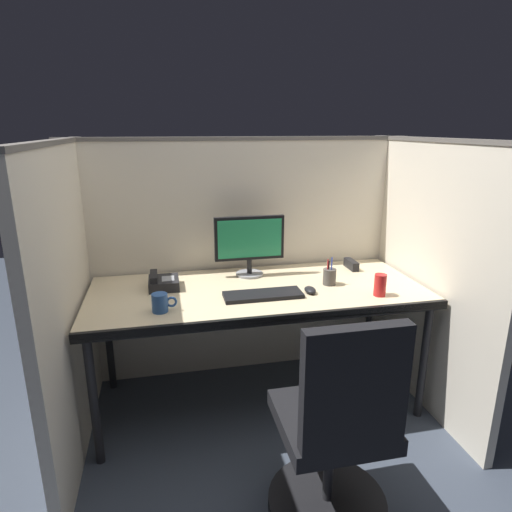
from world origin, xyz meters
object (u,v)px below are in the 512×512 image
(office_chair, at_px, (335,448))
(pen_cup, at_px, (329,277))
(desk, at_px, (258,297))
(red_stapler, at_px, (351,264))
(coffee_mug, at_px, (161,303))
(soda_can, at_px, (380,285))
(keyboard_main, at_px, (263,295))
(monitor_center, at_px, (250,242))
(computer_mouse, at_px, (310,290))
(desk_phone, at_px, (163,282))

(office_chair, height_order, pen_cup, office_chair)
(desk, height_order, red_stapler, red_stapler)
(coffee_mug, bearing_deg, soda_can, -1.43)
(keyboard_main, distance_m, coffee_mug, 0.55)
(monitor_center, bearing_deg, keyboard_main, -90.31)
(keyboard_main, distance_m, computer_mouse, 0.27)
(desk, bearing_deg, monitor_center, 89.66)
(monitor_center, bearing_deg, computer_mouse, -54.04)
(soda_can, relative_size, red_stapler, 0.81)
(computer_mouse, height_order, soda_can, soda_can)
(monitor_center, xyz_separation_m, pen_cup, (0.42, -0.26, -0.17))
(soda_can, bearing_deg, computer_mouse, 161.87)
(soda_can, bearing_deg, office_chair, -127.48)
(soda_can, bearing_deg, monitor_center, 142.15)
(monitor_center, height_order, computer_mouse, monitor_center)
(desk, xyz_separation_m, desk_phone, (-0.53, 0.14, 0.08))
(coffee_mug, xyz_separation_m, pen_cup, (0.97, 0.20, 0.00))
(monitor_center, distance_m, desk_phone, 0.58)
(desk_phone, bearing_deg, keyboard_main, -25.83)
(office_chair, distance_m, coffee_mug, 1.05)
(computer_mouse, relative_size, pen_cup, 0.57)
(desk, relative_size, computer_mouse, 19.79)
(soda_can, xyz_separation_m, desk_phone, (-1.16, 0.37, -0.03))
(computer_mouse, bearing_deg, red_stapler, 41.71)
(red_stapler, bearing_deg, keyboard_main, -151.75)
(desk_phone, bearing_deg, pen_cup, -8.82)
(monitor_center, relative_size, coffee_mug, 3.41)
(computer_mouse, height_order, pen_cup, pen_cup)
(computer_mouse, bearing_deg, keyboard_main, -179.62)
(monitor_center, xyz_separation_m, red_stapler, (0.68, -0.01, -0.19))
(desk_phone, bearing_deg, soda_can, -17.80)
(office_chair, height_order, keyboard_main, office_chair)
(desk, xyz_separation_m, keyboard_main, (-0.00, -0.12, 0.06))
(office_chair, height_order, computer_mouse, office_chair)
(monitor_center, distance_m, computer_mouse, 0.50)
(desk, xyz_separation_m, office_chair, (0.13, -0.89, -0.33))
(desk, bearing_deg, office_chair, -81.97)
(keyboard_main, relative_size, desk_phone, 2.26)
(desk, xyz_separation_m, monitor_center, (0.00, 0.25, 0.27))
(office_chair, xyz_separation_m, soda_can, (0.50, 0.66, 0.44))
(monitor_center, height_order, red_stapler, monitor_center)
(coffee_mug, bearing_deg, red_stapler, 20.23)
(office_chair, xyz_separation_m, desk_phone, (-0.66, 1.03, 0.41))
(desk, xyz_separation_m, soda_can, (0.63, -0.23, 0.11))
(monitor_center, height_order, soda_can, monitor_center)
(desk, height_order, office_chair, office_chair)
(pen_cup, bearing_deg, red_stapler, 45.40)
(computer_mouse, bearing_deg, office_chair, -100.56)
(desk_phone, bearing_deg, coffee_mug, -92.34)
(desk, relative_size, monitor_center, 4.42)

